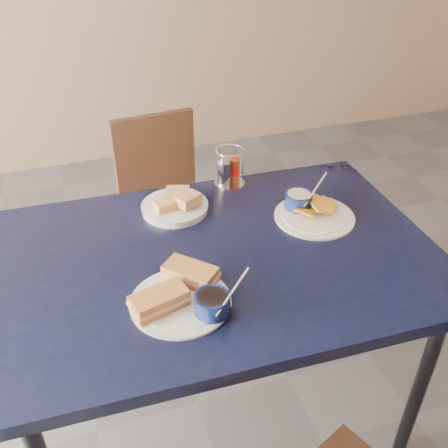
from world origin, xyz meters
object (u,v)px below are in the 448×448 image
object	(u,v)px
sandwich_plate	(184,295)
bread_basket	(176,205)
condiment_caddy	(228,170)
plantain_plate	(309,209)
chair_far	(165,191)
dining_table	(219,270)

from	to	relation	value
sandwich_plate	bread_basket	distance (m)	0.44
sandwich_plate	bread_basket	bearing A→B (deg)	78.76
sandwich_plate	condiment_caddy	world-z (taller)	condiment_caddy
plantain_plate	sandwich_plate	bearing A→B (deg)	-151.01
plantain_plate	condiment_caddy	bearing A→B (deg)	123.47
chair_far	bread_basket	bearing A→B (deg)	-97.89
condiment_caddy	dining_table	bearing A→B (deg)	-113.00
plantain_plate	chair_far	bearing A→B (deg)	111.72
plantain_plate	bread_basket	size ratio (longest dim) A/B	1.20
condiment_caddy	bread_basket	bearing A→B (deg)	-152.58
condiment_caddy	chair_far	bearing A→B (deg)	104.52
dining_table	chair_far	bearing A→B (deg)	88.32
sandwich_plate	condiment_caddy	xyz separation A→B (m)	(0.31, 0.54, 0.03)
dining_table	bread_basket	bearing A→B (deg)	103.19
bread_basket	sandwich_plate	bearing A→B (deg)	-101.24
sandwich_plate	plantain_plate	bearing A→B (deg)	28.99
dining_table	sandwich_plate	bearing A→B (deg)	-131.23
bread_basket	condiment_caddy	bearing A→B (deg)	27.42
chair_far	plantain_plate	world-z (taller)	plantain_plate
chair_far	plantain_plate	size ratio (longest dim) A/B	3.12
dining_table	chair_far	xyz separation A→B (m)	(0.03, 0.89, -0.23)
plantain_plate	dining_table	bearing A→B (deg)	-163.21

